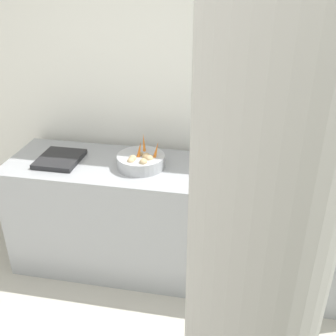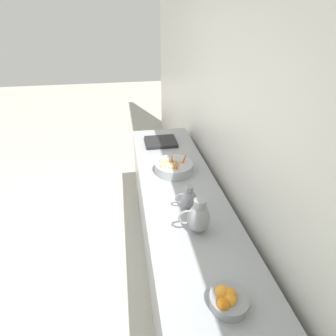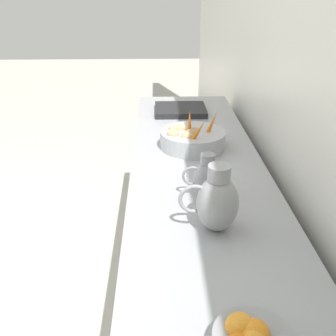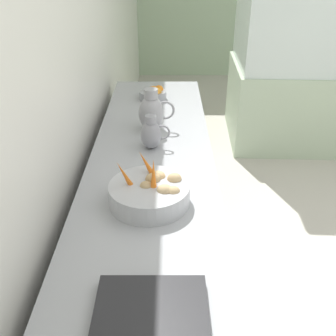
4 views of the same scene
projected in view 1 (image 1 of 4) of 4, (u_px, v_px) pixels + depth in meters
The scene contains 7 objects.
tile_wall_left at pixel (270, 75), 2.90m from camera, with size 0.10×8.62×3.00m, color white.
prep_counter at pixel (189, 223), 3.09m from camera, with size 0.65×2.74×0.90m, color #9EA0A5.
vegetable_colander at pixel (141, 161), 2.91m from camera, with size 0.35×0.35×0.21m.
orange_bowl at pixel (331, 177), 2.72m from camera, with size 0.20×0.20×0.10m.
metal_pitcher_tall at pixel (251, 161), 2.77m from camera, with size 0.21×0.15×0.25m.
metal_pitcher_short at pixel (215, 162), 2.82m from camera, with size 0.16×0.11×0.19m.
counter_sink_basin at pixel (60, 159), 3.01m from camera, with size 0.34×0.30×0.04m, color #232326.
Camera 1 is at (1.02, 0.47, 2.25)m, focal length 43.34 mm.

